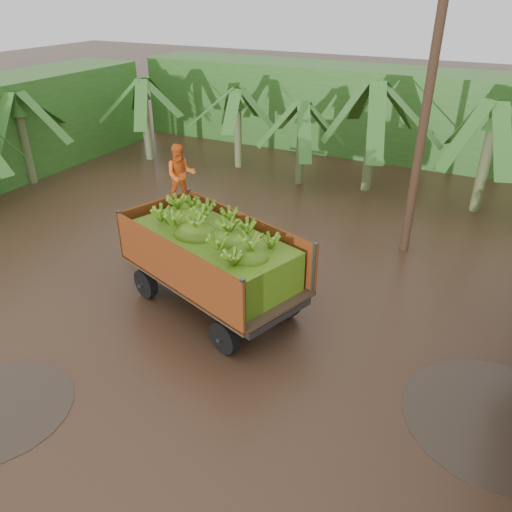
% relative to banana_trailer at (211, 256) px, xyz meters
% --- Properties ---
extents(ground, '(100.00, 100.00, 0.00)m').
position_rel_banana_trailer_xyz_m(ground, '(1.96, -2.20, -1.32)').
color(ground, black).
rests_on(ground, ground).
extents(hedge_north, '(22.00, 3.00, 3.60)m').
position_rel_banana_trailer_xyz_m(hedge_north, '(-0.04, 13.80, 0.48)').
color(hedge_north, '#2D661E').
rests_on(hedge_north, ground).
extents(banana_trailer, '(6.11, 3.42, 3.48)m').
position_rel_banana_trailer_xyz_m(banana_trailer, '(0.00, 0.00, 0.00)').
color(banana_trailer, '#A44717').
rests_on(banana_trailer, ground).
extents(utility_pole, '(1.20, 0.24, 8.55)m').
position_rel_banana_trailer_xyz_m(utility_pole, '(3.40, 4.88, 3.01)').
color(utility_pole, '#47301E').
rests_on(utility_pole, ground).
extents(banana_plants, '(24.70, 20.46, 3.91)m').
position_rel_banana_trailer_xyz_m(banana_plants, '(-2.35, 4.86, 0.41)').
color(banana_plants, '#2D661E').
rests_on(banana_plants, ground).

